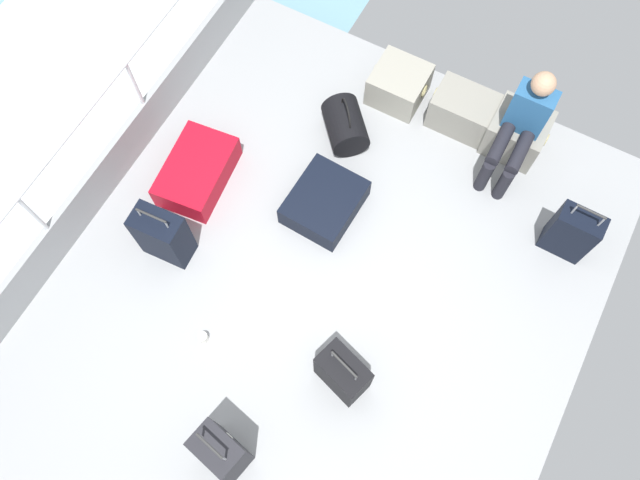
# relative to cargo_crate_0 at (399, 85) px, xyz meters

# --- Properties ---
(ground_plane) EXTENTS (4.40, 5.20, 0.06)m
(ground_plane) POSITION_rel_cargo_crate_0_xyz_m (0.30, -2.15, -0.21)
(ground_plane) COLOR #939699
(gunwale_port) EXTENTS (0.06, 5.20, 0.45)m
(gunwale_port) POSITION_rel_cargo_crate_0_xyz_m (-1.87, -2.15, 0.05)
(gunwale_port) COLOR #939699
(gunwale_port) RESTS_ON ground_plane
(railing_port) EXTENTS (0.04, 4.20, 1.02)m
(railing_port) POSITION_rel_cargo_crate_0_xyz_m (-1.87, -2.15, 0.60)
(railing_port) COLOR silver
(railing_port) RESTS_ON ground_plane
(sea_wake) EXTENTS (12.00, 12.00, 0.01)m
(sea_wake) POSITION_rel_cargo_crate_0_xyz_m (-3.30, -2.15, -0.52)
(sea_wake) COLOR #6B99A8
(sea_wake) RESTS_ON ground_plane
(cargo_crate_0) EXTENTS (0.53, 0.48, 0.35)m
(cargo_crate_0) POSITION_rel_cargo_crate_0_xyz_m (0.00, 0.00, 0.00)
(cargo_crate_0) COLOR gray
(cargo_crate_0) RESTS_ON ground_plane
(cargo_crate_1) EXTENTS (0.63, 0.40, 0.39)m
(cargo_crate_1) POSITION_rel_cargo_crate_0_xyz_m (0.67, 0.01, 0.02)
(cargo_crate_1) COLOR gray
(cargo_crate_1) RESTS_ON ground_plane
(cargo_crate_2) EXTENTS (0.53, 0.47, 0.41)m
(cargo_crate_2) POSITION_rel_cargo_crate_0_xyz_m (1.19, 0.01, 0.03)
(cargo_crate_2) COLOR gray
(cargo_crate_2) RESTS_ON ground_plane
(passenger_seated) EXTENTS (0.34, 0.66, 1.11)m
(passenger_seated) POSITION_rel_cargo_crate_0_xyz_m (1.19, -0.17, 0.41)
(passenger_seated) COLOR #26598C
(passenger_seated) RESTS_ON ground_plane
(suitcase_0) EXTENTS (0.60, 0.70, 0.24)m
(suitcase_0) POSITION_rel_cargo_crate_0_xyz_m (-0.05, -1.41, -0.06)
(suitcase_0) COLOR black
(suitcase_0) RESTS_ON ground_plane
(suitcase_1) EXTENTS (0.44, 0.28, 0.72)m
(suitcase_1) POSITION_rel_cargo_crate_0_xyz_m (-1.06, -2.41, 0.13)
(suitcase_1) COLOR black
(suitcase_1) RESTS_ON ground_plane
(suitcase_2) EXTENTS (0.38, 0.22, 0.73)m
(suitcase_2) POSITION_rel_cargo_crate_0_xyz_m (1.96, -0.74, 0.12)
(suitcase_2) COLOR black
(suitcase_2) RESTS_ON ground_plane
(suitcase_3) EXTENTS (0.40, 0.31, 0.90)m
(suitcase_3) POSITION_rel_cargo_crate_0_xyz_m (0.29, -3.65, 0.17)
(suitcase_3) COLOR black
(suitcase_3) RESTS_ON ground_plane
(suitcase_4) EXTENTS (0.46, 0.36, 0.62)m
(suitcase_4) POSITION_rel_cargo_crate_0_xyz_m (0.81, -2.70, 0.08)
(suitcase_4) COLOR black
(suitcase_4) RESTS_ON ground_plane
(suitcase_5) EXTENTS (0.60, 0.85, 0.27)m
(suitcase_5) POSITION_rel_cargo_crate_0_xyz_m (-1.21, -1.70, -0.04)
(suitcase_5) COLOR #B70C1E
(suitcase_5) RESTS_ON ground_plane
(duffel_bag) EXTENTS (0.58, 0.59, 0.51)m
(duffel_bag) POSITION_rel_cargo_crate_0_xyz_m (-0.24, -0.65, 0.00)
(duffel_bag) COLOR black
(duffel_bag) RESTS_ON ground_plane
(paper_cup) EXTENTS (0.08, 0.08, 0.10)m
(paper_cup) POSITION_rel_cargo_crate_0_xyz_m (-0.36, -2.96, -0.13)
(paper_cup) COLOR white
(paper_cup) RESTS_ON ground_plane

